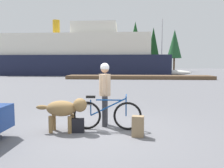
% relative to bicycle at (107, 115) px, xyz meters
% --- Properties ---
extents(ground_plane, '(160.00, 160.00, 0.00)m').
position_rel_bicycle_xyz_m(ground_plane, '(-0.27, -0.07, -0.40)').
color(ground_plane, slate).
extents(bicycle, '(1.83, 0.44, 0.93)m').
position_rel_bicycle_xyz_m(bicycle, '(0.00, 0.00, 0.00)').
color(bicycle, black).
rests_on(bicycle, ground_plane).
extents(person_cyclist, '(0.32, 0.53, 1.77)m').
position_rel_bicycle_xyz_m(person_cyclist, '(-0.09, 0.39, 0.67)').
color(person_cyclist, '#333338').
rests_on(person_cyclist, ground_plane).
extents(dog, '(1.32, 0.47, 0.88)m').
position_rel_bicycle_xyz_m(dog, '(-1.05, -0.27, 0.19)').
color(dog, olive).
rests_on(dog, ground_plane).
extents(backpack, '(0.30, 0.24, 0.50)m').
position_rel_bicycle_xyz_m(backpack, '(0.80, -0.52, -0.15)').
color(backpack, '#8C7251').
rests_on(backpack, ground_plane).
extents(handbag_pannier, '(0.34, 0.22, 0.35)m').
position_rel_bicycle_xyz_m(handbag_pannier, '(-0.71, -0.29, -0.22)').
color(handbag_pannier, black).
rests_on(handbag_pannier, ground_plane).
extents(dock_pier, '(16.64, 2.83, 0.40)m').
position_rel_bicycle_xyz_m(dock_pier, '(1.75, 20.53, -0.20)').
color(dock_pier, brown).
rests_on(dock_pier, ground_plane).
extents(ferry_boat, '(28.07, 7.86, 8.63)m').
position_rel_bicycle_xyz_m(ferry_boat, '(-7.39, 29.65, 2.62)').
color(ferry_boat, '#191E38').
rests_on(ferry_boat, ground_plane).
extents(sailboat_moored, '(8.74, 2.45, 8.28)m').
position_rel_bicycle_xyz_m(sailboat_moored, '(5.44, 28.05, 0.08)').
color(sailboat_moored, silver).
rests_on(sailboat_moored, ground_plane).
extents(pine_tree_far_left, '(3.21, 3.21, 10.63)m').
position_rel_bicycle_xyz_m(pine_tree_far_left, '(-6.97, 46.74, 6.55)').
color(pine_tree_far_left, '#4C331E').
rests_on(pine_tree_far_left, ground_plane).
extents(pine_tree_center, '(3.81, 3.81, 11.04)m').
position_rel_bicycle_xyz_m(pine_tree_center, '(2.02, 44.92, 6.34)').
color(pine_tree_center, '#4C331E').
rests_on(pine_tree_center, ground_plane).
extents(pine_tree_far_right, '(3.26, 3.26, 9.49)m').
position_rel_bicycle_xyz_m(pine_tree_far_right, '(10.98, 46.83, 5.84)').
color(pine_tree_far_right, '#4C331E').
rests_on(pine_tree_far_right, ground_plane).
extents(pine_tree_mid_back, '(2.82, 2.82, 10.46)m').
position_rel_bicycle_xyz_m(pine_tree_mid_back, '(6.50, 49.53, 6.53)').
color(pine_tree_mid_back, '#4C331E').
rests_on(pine_tree_mid_back, ground_plane).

